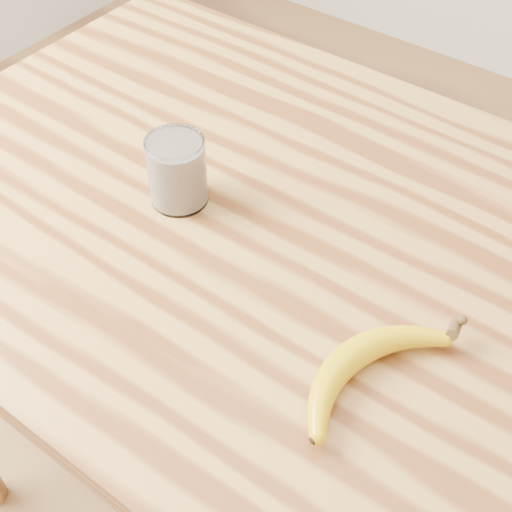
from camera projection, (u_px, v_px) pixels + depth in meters
The scene contains 3 objects.
table at pixel (283, 292), 1.03m from camera, with size 1.20×0.80×0.90m.
smoothie_glass at pixel (177, 171), 0.94m from camera, with size 0.08×0.08×0.10m.
banana at pixel (352, 355), 0.77m from camera, with size 0.10×0.28×0.03m, color #CEA008, non-canonical shape.
Camera 1 is at (0.37, -0.56, 1.55)m, focal length 50.00 mm.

